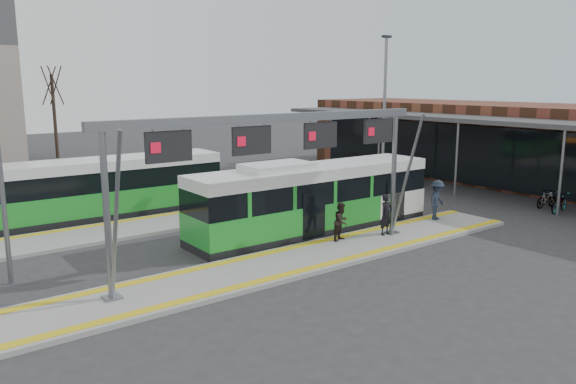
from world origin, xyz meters
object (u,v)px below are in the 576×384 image
(gantry, at_px, (281,144))
(passenger_c, at_px, (437,200))
(hero_bus, at_px, (313,199))
(passenger_b, at_px, (341,221))
(passenger_a, at_px, (386,215))

(gantry, distance_m, passenger_c, 9.84)
(hero_bus, xyz_separation_m, passenger_c, (5.56, -2.26, -0.38))
(passenger_b, bearing_deg, hero_bus, 62.78)
(gantry, relative_size, passenger_c, 7.06)
(passenger_a, distance_m, passenger_b, 2.11)
(passenger_a, relative_size, passenger_c, 0.93)
(hero_bus, relative_size, passenger_b, 7.48)
(hero_bus, relative_size, passenger_c, 6.28)
(gantry, relative_size, passenger_a, 7.60)
(gantry, xyz_separation_m, hero_bus, (3.73, 2.69, -2.85))
(passenger_c, bearing_deg, passenger_a, 168.36)
(passenger_b, bearing_deg, gantry, 169.66)
(passenger_c, bearing_deg, gantry, 165.13)
(passenger_b, xyz_separation_m, passenger_c, (5.85, -0.10, 0.15))
(hero_bus, relative_size, passenger_a, 6.76)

